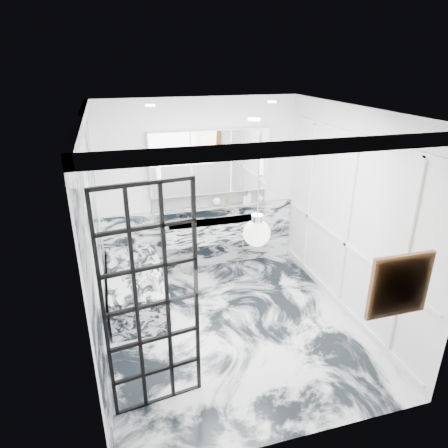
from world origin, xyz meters
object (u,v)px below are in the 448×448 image
object	(u,v)px
crittall_door	(152,305)
trough_sink	(214,230)
mirror_cabinet	(210,162)
bathtub	(136,287)

from	to	relation	value
crittall_door	trough_sink	world-z (taller)	crittall_door
crittall_door	trough_sink	bearing A→B (deg)	55.72
crittall_door	trough_sink	size ratio (longest dim) A/B	1.47
crittall_door	mirror_cabinet	world-z (taller)	crittall_door
crittall_door	bathtub	world-z (taller)	crittall_door
trough_sink	bathtub	world-z (taller)	trough_sink
trough_sink	mirror_cabinet	xyz separation A→B (m)	(-0.00, 0.17, 1.09)
trough_sink	mirror_cabinet	distance (m)	1.10
bathtub	trough_sink	bearing A→B (deg)	26.48
bathtub	mirror_cabinet	bearing A→B (deg)	32.06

